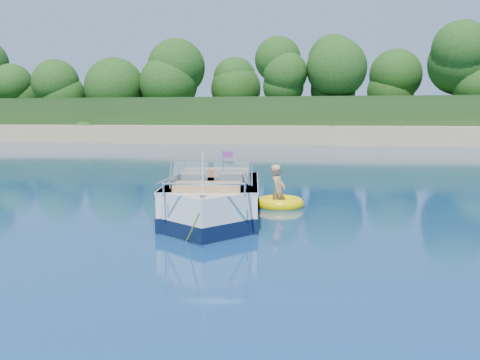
{
  "coord_description": "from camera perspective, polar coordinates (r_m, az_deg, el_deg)",
  "views": [
    {
      "loc": [
        2.83,
        -9.02,
        2.31
      ],
      "look_at": [
        0.46,
        2.95,
        0.85
      ],
      "focal_mm": 40.0,
      "sensor_mm": 36.0,
      "label": 1
    }
  ],
  "objects": [
    {
      "name": "tow_tube",
      "position": [
        13.77,
        4.29,
        -2.5
      ],
      "size": [
        1.36,
        1.36,
        0.33
      ],
      "rotation": [
        0.0,
        0.0,
        -0.11
      ],
      "color": "#FFD800",
      "rests_on": "ground"
    },
    {
      "name": "shoreline",
      "position": [
        72.86,
        9.0,
        5.7
      ],
      "size": [
        170.0,
        59.0,
        6.0
      ],
      "color": "tan",
      "rests_on": "ground"
    },
    {
      "name": "treeline",
      "position": [
        50.22,
        8.11,
        10.46
      ],
      "size": [
        150.0,
        7.12,
        8.19
      ],
      "color": "#302110",
      "rests_on": "ground"
    },
    {
      "name": "boy",
      "position": [
        13.79,
        4.12,
        -2.84
      ],
      "size": [
        0.47,
        0.82,
        1.52
      ],
      "primitive_type": "imported",
      "rotation": [
        0.0,
        -0.17,
        1.4
      ],
      "color": "tan",
      "rests_on": "ground"
    },
    {
      "name": "motorboat",
      "position": [
        11.98,
        -2.95,
        -2.51
      ],
      "size": [
        2.64,
        5.67,
        1.9
      ],
      "rotation": [
        0.0,
        0.0,
        0.17
      ],
      "color": "silver",
      "rests_on": "ground"
    },
    {
      "name": "ground",
      "position": [
        9.74,
        -6.1,
        -6.95
      ],
      "size": [
        160.0,
        160.0,
        0.0
      ],
      "primitive_type": "plane",
      "color": "#0A234B",
      "rests_on": "ground"
    }
  ]
}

